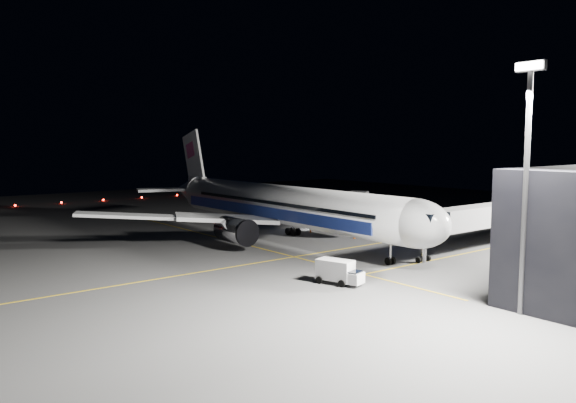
% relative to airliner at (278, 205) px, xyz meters
% --- Properties ---
extents(ground, '(200.00, 200.00, 0.00)m').
position_rel_airliner_xyz_m(ground, '(1.08, 0.00, -5.16)').
color(ground, '#4C4C4F').
rests_on(ground, ground).
extents(guide_line_main, '(0.25, 80.00, 0.01)m').
position_rel_airliner_xyz_m(guide_line_main, '(11.08, 0.00, -5.16)').
color(guide_line_main, gold).
rests_on(guide_line_main, ground).
extents(guide_line_cross, '(70.00, 0.25, 0.01)m').
position_rel_airliner_xyz_m(guide_line_cross, '(1.08, -6.00, -5.16)').
color(guide_line_cross, gold).
rests_on(guide_line_cross, ground).
extents(guide_line_side, '(0.25, 40.00, 0.01)m').
position_rel_airliner_xyz_m(guide_line_side, '(23.08, 10.00, -5.16)').
color(guide_line_side, gold).
rests_on(guide_line_side, ground).
extents(airliner, '(61.48, 54.22, 16.64)m').
position_rel_airliner_xyz_m(airliner, '(0.00, 0.00, 0.00)').
color(airliner, silver).
rests_on(airliner, ground).
extents(jet_bridge, '(3.60, 34.40, 6.30)m').
position_rel_airliner_xyz_m(jet_bridge, '(23.08, 18.06, -0.58)').
color(jet_bridge, '#B2B2B7').
rests_on(jet_bridge, ground).
extents(floodlight_mast_south, '(2.40, 0.67, 20.70)m').
position_rel_airliner_xyz_m(floodlight_mast_south, '(41.08, -6.01, 7.21)').
color(floodlight_mast_south, '#59595E').
rests_on(floodlight_mast_south, ground).
extents(taxiway_lights, '(0.44, 60.44, 0.44)m').
position_rel_airliner_xyz_m(taxiway_lights, '(-70.92, 0.00, -4.94)').
color(taxiway_lights, '#FF140A').
rests_on(taxiway_lights, ground).
extents(service_truck, '(5.12, 3.23, 2.45)m').
position_rel_airliner_xyz_m(service_truck, '(24.46, -10.99, -3.85)').
color(service_truck, silver).
rests_on(service_truck, ground).
extents(baggage_tug, '(2.25, 1.88, 1.53)m').
position_rel_airliner_xyz_m(baggage_tug, '(-4.93, 12.25, -4.46)').
color(baggage_tug, black).
rests_on(baggage_tug, ground).
extents(safety_cone_a, '(0.35, 0.35, 0.52)m').
position_rel_airliner_xyz_m(safety_cone_a, '(-2.27, 8.16, -4.90)').
color(safety_cone_a, '#FF600A').
rests_on(safety_cone_a, ground).
extents(safety_cone_b, '(0.37, 0.37, 0.56)m').
position_rel_airliner_xyz_m(safety_cone_b, '(3.52, 14.00, -4.88)').
color(safety_cone_b, '#FF600A').
rests_on(safety_cone_b, ground).
extents(safety_cone_c, '(0.40, 0.40, 0.60)m').
position_rel_airliner_xyz_m(safety_cone_c, '(6.18, 9.53, -4.86)').
color(safety_cone_c, '#FF600A').
rests_on(safety_cone_c, ground).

